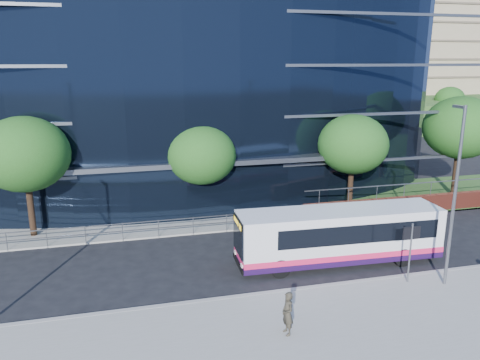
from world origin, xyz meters
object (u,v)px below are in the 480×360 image
object	(u,v)px
pedestrian_b	(288,313)
tree_far_d	(461,128)
tree_far_c	(353,144)
tree_far_a	(25,154)
streetlight_east	(455,192)
street_sign	(411,240)
tree_dist_f	(450,99)
city_bus	(341,235)
tree_far_b	(202,155)
tree_dist_e	(359,100)

from	to	relation	value
pedestrian_b	tree_far_d	bearing A→B (deg)	122.09
tree_far_c	tree_far_d	bearing A→B (deg)	6.34
tree_far_a	streetlight_east	world-z (taller)	streetlight_east
street_sign	tree_dist_f	distance (m)	56.25
city_bus	streetlight_east	bearing A→B (deg)	-43.82
streetlight_east	city_bus	bearing A→B (deg)	133.75
tree_far_b	city_bus	xyz separation A→B (m)	(5.59, -8.11, -2.73)
tree_far_a	tree_far_c	distance (m)	20.00
tree_far_d	streetlight_east	bearing A→B (deg)	-129.40
tree_dist_f	tree_far_b	bearing A→B (deg)	-142.92
tree_dist_e	pedestrian_b	size ratio (longest dim) A/B	3.93
street_sign	pedestrian_b	distance (m)	7.32
tree_far_b	tree_far_d	world-z (taller)	tree_far_d
tree_far_a	tree_far_b	size ratio (longest dim) A/B	1.15
street_sign	tree_far_b	world-z (taller)	tree_far_b
street_sign	streetlight_east	distance (m)	2.80
street_sign	tree_far_c	xyz separation A→B (m)	(2.50, 10.59, 2.39)
tree_far_b	streetlight_east	distance (m)	14.74
tree_far_a	tree_far_b	distance (m)	10.03
street_sign	tree_dist_f	bearing A→B (deg)	50.84
streetlight_east	pedestrian_b	distance (m)	9.16
tree_dist_e	tree_dist_f	size ratio (longest dim) A/B	1.08
tree_far_c	tree_far_d	xyz separation A→B (m)	(9.00, 1.00, 0.65)
street_sign	tree_far_d	bearing A→B (deg)	45.22
tree_dist_f	streetlight_east	world-z (taller)	streetlight_east
city_bus	tree_far_b	bearing A→B (deg)	126.99
street_sign	pedestrian_b	world-z (taller)	street_sign
tree_far_b	city_bus	bearing A→B (deg)	-55.44
street_sign	pedestrian_b	bearing A→B (deg)	-158.87
tree_far_a	pedestrian_b	world-z (taller)	tree_far_a
street_sign	tree_far_a	distance (m)	20.63
streetlight_east	tree_far_a	bearing A→B (deg)	149.54
tree_far_d	streetlight_east	distance (m)	15.77
tree_far_d	tree_far_c	bearing A→B (deg)	-173.66
tree_dist_e	streetlight_east	distance (m)	45.85
street_sign	tree_far_b	size ratio (longest dim) A/B	0.46
tree_far_b	tree_dist_f	size ratio (longest dim) A/B	1.00
streetlight_east	pedestrian_b	size ratio (longest dim) A/B	4.82
street_sign	streetlight_east	size ratio (longest dim) A/B	0.35
street_sign	tree_far_d	distance (m)	16.61
tree_far_a	pedestrian_b	xyz separation A→B (m)	(10.76, -13.19, -3.88)
tree_far_b	streetlight_east	xyz separation A→B (m)	(9.00, -11.67, 0.23)
tree_dist_f	pedestrian_b	xyz separation A→B (m)	(-42.24, -46.19, -3.23)
tree_far_c	tree_far_d	distance (m)	9.08
tree_far_c	streetlight_east	distance (m)	11.22
tree_dist_e	city_bus	world-z (taller)	tree_dist_e
tree_far_b	tree_dist_f	bearing A→B (deg)	37.08
tree_far_b	tree_dist_f	world-z (taller)	same
tree_far_b	pedestrian_b	world-z (taller)	tree_far_b
tree_dist_f	streetlight_east	xyz separation A→B (m)	(-34.00, -44.17, 0.23)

